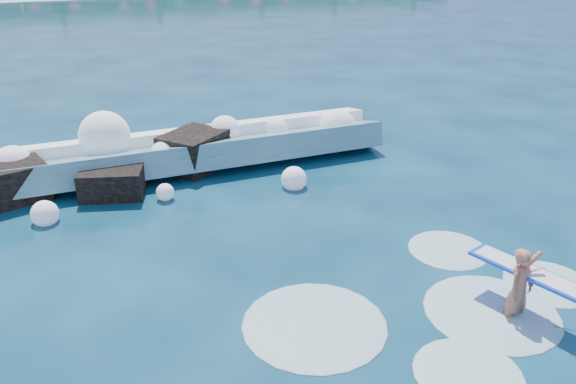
# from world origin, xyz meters

# --- Properties ---
(ground) EXTENTS (200.00, 200.00, 0.00)m
(ground) POSITION_xyz_m (0.00, 0.00, 0.00)
(ground) COLOR #07293A
(ground) RESTS_ON ground
(breaking_wave) EXTENTS (16.59, 2.65, 1.43)m
(breaking_wave) POSITION_xyz_m (-1.51, 7.62, 0.50)
(breaking_wave) COLOR teal
(breaking_wave) RESTS_ON ground
(rock_cluster) EXTENTS (8.32, 3.33, 1.37)m
(rock_cluster) POSITION_xyz_m (-2.66, 7.00, 0.43)
(rock_cluster) COLOR black
(rock_cluster) RESTS_ON ground
(surfer_with_board) EXTENTS (1.30, 2.97, 1.81)m
(surfer_with_board) POSITION_xyz_m (4.48, -2.79, 0.67)
(surfer_with_board) COLOR #A8674E
(surfer_with_board) RESTS_ON ground
(wave_spray) EXTENTS (14.64, 4.47, 2.15)m
(wave_spray) POSITION_xyz_m (-1.46, 7.52, 0.94)
(wave_spray) COLOR white
(wave_spray) RESTS_ON ground
(surf_foam) EXTENTS (8.99, 5.57, 0.14)m
(surf_foam) POSITION_xyz_m (3.11, -2.09, 0.00)
(surf_foam) COLOR silver
(surf_foam) RESTS_ON ground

